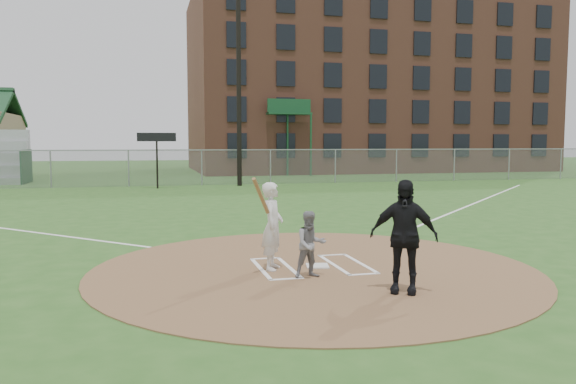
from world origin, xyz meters
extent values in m
plane|color=#29541D|center=(0.00, 0.00, 0.00)|extent=(140.00, 140.00, 0.00)
cylinder|color=brown|center=(0.00, 0.00, 0.01)|extent=(8.40, 8.40, 0.02)
cube|color=silver|center=(0.10, 0.08, 0.03)|extent=(0.50, 0.50, 0.03)
cube|color=white|center=(9.00, 9.00, 0.01)|extent=(17.04, 17.04, 0.01)
imported|color=gray|center=(-0.27, -0.71, 0.61)|extent=(0.60, 0.48, 1.18)
imported|color=black|center=(0.87, -2.02, 0.92)|extent=(1.13, 0.91, 1.80)
cube|color=white|center=(-1.00, 0.15, 0.03)|extent=(0.08, 1.80, 0.01)
cube|color=white|center=(-0.45, 0.15, 0.03)|extent=(0.08, 1.80, 0.01)
cube|color=white|center=(-0.72, 1.05, 0.03)|extent=(0.62, 0.08, 0.01)
cube|color=white|center=(-0.72, -0.75, 0.03)|extent=(0.62, 0.08, 0.01)
cube|color=white|center=(1.00, 0.15, 0.03)|extent=(0.08, 1.80, 0.01)
cube|color=white|center=(0.45, 0.15, 0.03)|extent=(0.08, 1.80, 0.01)
cube|color=white|center=(0.72, 1.05, 0.03)|extent=(0.62, 0.08, 0.01)
cube|color=white|center=(0.72, -0.75, 0.03)|extent=(0.62, 0.08, 0.01)
imported|color=silver|center=(-0.79, 0.07, 0.84)|extent=(0.59, 0.70, 1.64)
cylinder|color=olive|center=(-1.09, -0.33, 1.45)|extent=(0.43, 0.51, 0.70)
cube|color=slate|center=(0.00, 22.00, 1.00)|extent=(56.00, 0.03, 2.00)
cube|color=gray|center=(0.00, 22.00, 2.00)|extent=(56.00, 0.06, 0.06)
cube|color=gray|center=(0.00, 22.00, 1.00)|extent=(56.08, 0.08, 2.00)
cube|color=#194728|center=(-10.00, 26.20, 1.00)|extent=(0.08, 3.20, 2.00)
cube|color=brown|center=(16.00, 38.00, 7.50)|extent=(30.00, 16.00, 15.00)
cube|color=black|center=(15.90, 29.94, 7.40)|extent=(26.60, 0.10, 12.20)
cube|color=#194728|center=(7.00, 29.34, 4.50)|extent=(3.20, 1.00, 0.15)
cube|color=#194728|center=(7.00, 29.84, 2.25)|extent=(0.12, 0.12, 4.50)
cube|color=#194728|center=(8.50, 28.89, 2.25)|extent=(0.12, 0.12, 4.50)
cube|color=#194728|center=(7.00, 29.34, 5.05)|extent=(3.20, 0.08, 1.00)
cylinder|color=black|center=(2.00, 21.00, 6.00)|extent=(0.26, 0.26, 12.00)
cylinder|color=black|center=(-2.50, 20.20, 1.30)|extent=(0.10, 0.10, 2.60)
cube|color=black|center=(-2.50, 20.20, 2.70)|extent=(2.00, 0.10, 0.45)
camera|label=1|loc=(-3.05, -10.07, 2.39)|focal=35.00mm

